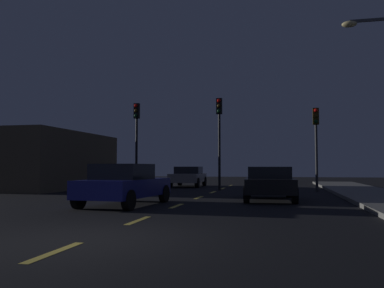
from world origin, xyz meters
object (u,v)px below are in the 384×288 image
Objects in this scene: traffic_signal_left at (137,129)px; car_adjacent_lane at (125,184)px; traffic_signal_right at (316,132)px; car_oncoming_far at (188,176)px; car_stopped_ahead at (269,183)px; traffic_signal_center at (219,126)px.

car_adjacent_lane is at bearing -72.11° from traffic_signal_left.
traffic_signal_left is at bearing 179.99° from traffic_signal_right.
traffic_signal_right is at bearing -26.86° from car_oncoming_far.
traffic_signal_left is 1.28× the size of car_oncoming_far.
traffic_signal_left reaches higher than car_stopped_ahead.
traffic_signal_right is (5.25, -0.00, -0.46)m from traffic_signal_center.
traffic_signal_center is 5.69m from car_oncoming_far.
car_adjacent_lane reaches higher than car_stopped_ahead.
car_stopped_ahead is 1.07× the size of car_oncoming_far.
traffic_signal_right is at bearing -0.01° from traffic_signal_left.
car_stopped_ahead is (-2.35, -6.01, -2.47)m from traffic_signal_right.
traffic_signal_left is at bearing -180.00° from traffic_signal_center.
car_adjacent_lane is at bearing -127.50° from traffic_signal_right.
traffic_signal_center is 9.98m from car_adjacent_lane.
traffic_signal_center is (4.94, 0.00, 0.08)m from traffic_signal_left.
traffic_signal_right is 1.13× the size of car_oncoming_far.
car_stopped_ahead is at bearing 34.70° from car_adjacent_lane.
traffic_signal_center reaches higher than car_oncoming_far.
traffic_signal_right reaches higher than car_oncoming_far.
traffic_signal_center reaches higher than car_stopped_ahead.
traffic_signal_left is 10.22m from car_adjacent_lane.
traffic_signal_center is 1.31× the size of car_oncoming_far.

